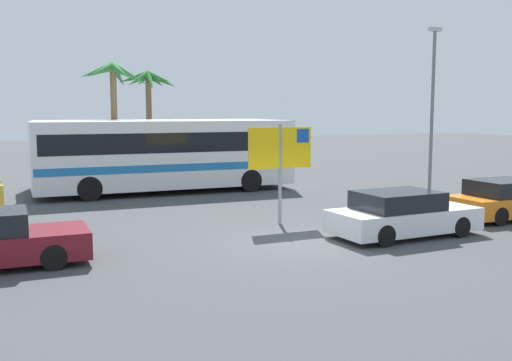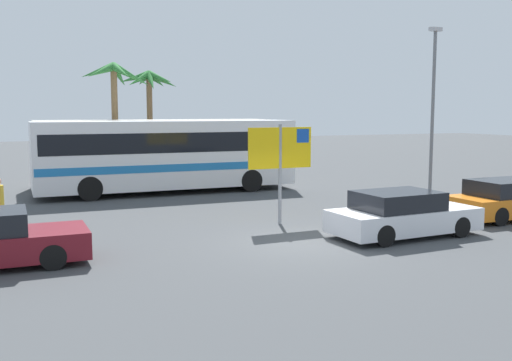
% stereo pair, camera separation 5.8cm
% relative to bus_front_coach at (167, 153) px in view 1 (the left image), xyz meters
% --- Properties ---
extents(ground, '(120.00, 120.00, 0.00)m').
position_rel_bus_front_coach_xyz_m(ground, '(0.99, -11.03, -1.78)').
color(ground, '#424447').
extents(bus_front_coach, '(11.31, 2.45, 3.17)m').
position_rel_bus_front_coach_xyz_m(bus_front_coach, '(0.00, 0.00, 0.00)').
color(bus_front_coach, white).
rests_on(bus_front_coach, ground).
extents(bus_rear_coach, '(11.31, 2.45, 3.17)m').
position_rel_bus_front_coach_xyz_m(bus_rear_coach, '(0.21, 3.14, 0.00)').
color(bus_rear_coach, silver).
rests_on(bus_rear_coach, ground).
extents(ferry_sign, '(2.20, 0.12, 3.20)m').
position_rel_bus_front_coach_xyz_m(ferry_sign, '(1.54, -8.40, 0.54)').
color(ferry_sign, gray).
rests_on(ferry_sign, ground).
extents(car_orange, '(4.40, 1.89, 1.32)m').
position_rel_bus_front_coach_xyz_m(car_orange, '(9.04, -10.54, -1.15)').
color(car_orange, orange).
rests_on(car_orange, ground).
extents(car_white, '(4.48, 2.08, 1.32)m').
position_rel_bus_front_coach_xyz_m(car_white, '(3.97, -11.45, -1.15)').
color(car_white, silver).
rests_on(car_white, ground).
extents(lamp_post_left_side, '(0.56, 0.20, 7.00)m').
position_rel_bus_front_coach_xyz_m(lamp_post_left_side, '(9.82, -5.53, 2.04)').
color(lamp_post_left_side, slate).
rests_on(lamp_post_left_side, ground).
extents(palm_tree_seaside, '(3.37, 3.37, 5.85)m').
position_rel_bus_front_coach_xyz_m(palm_tree_seaside, '(0.96, 7.65, 3.05)').
color(palm_tree_seaside, brown).
rests_on(palm_tree_seaside, ground).
extents(palm_tree_inland, '(3.48, 3.70, 6.03)m').
position_rel_bus_front_coach_xyz_m(palm_tree_inland, '(-1.41, 5.05, 3.07)').
color(palm_tree_inland, brown).
rests_on(palm_tree_inland, ground).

